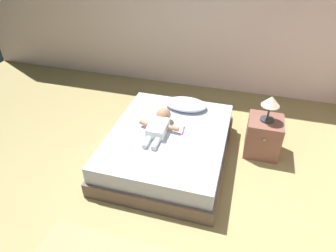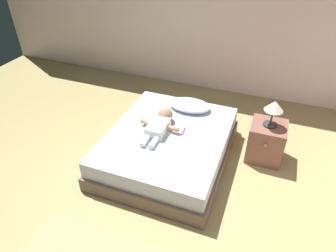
# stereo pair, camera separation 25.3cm
# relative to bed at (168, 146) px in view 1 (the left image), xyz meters

# --- Properties ---
(ground_plane) EXTENTS (8.00, 8.00, 0.00)m
(ground_plane) POSITION_rel_bed_xyz_m (-0.13, -0.94, -0.19)
(ground_plane) COLOR #A08F5A
(wall_behind_bed) EXTENTS (8.00, 0.12, 2.85)m
(wall_behind_bed) POSITION_rel_bed_xyz_m (-0.13, 2.06, 1.23)
(wall_behind_bed) COLOR silver
(wall_behind_bed) RESTS_ON ground_plane
(bed) EXTENTS (1.41, 1.74, 0.39)m
(bed) POSITION_rel_bed_xyz_m (0.00, 0.00, 0.00)
(bed) COLOR brown
(bed) RESTS_ON ground_plane
(pillow) EXTENTS (0.56, 0.36, 0.11)m
(pillow) POSITION_rel_bed_xyz_m (0.07, 0.61, 0.25)
(pillow) COLOR silver
(pillow) RESTS_ON bed
(baby) EXTENTS (0.50, 0.67, 0.18)m
(baby) POSITION_rel_bed_xyz_m (-0.12, 0.05, 0.27)
(baby) COLOR white
(baby) RESTS_ON bed
(toothbrush) EXTENTS (0.03, 0.17, 0.02)m
(toothbrush) POSITION_rel_bed_xyz_m (0.16, 0.10, 0.21)
(toothbrush) COLOR #AE2AA3
(toothbrush) RESTS_ON bed
(nightstand) EXTENTS (0.42, 0.45, 0.48)m
(nightstand) POSITION_rel_bed_xyz_m (1.11, 0.45, 0.05)
(nightstand) COLOR brown
(nightstand) RESTS_ON ground_plane
(lamp) EXTENTS (0.21, 0.21, 0.33)m
(lamp) POSITION_rel_bed_xyz_m (1.11, 0.45, 0.53)
(lamp) COLOR #333338
(lamp) RESTS_ON nightstand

